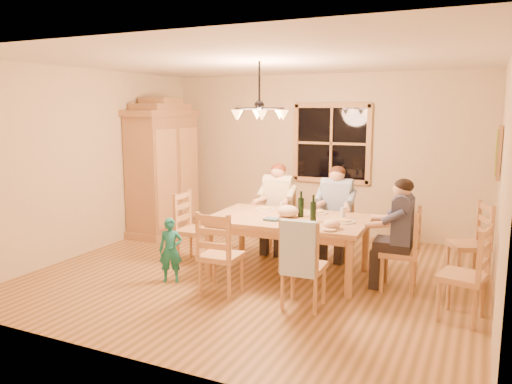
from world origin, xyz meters
The scene contains 33 objects.
floor centered at (0.00, 0.00, 0.00)m, with size 5.50×5.50×0.00m, color brown.
ceiling centered at (0.00, 0.00, 2.70)m, with size 5.50×5.00×0.02m, color white.
wall_back centered at (0.00, 2.50, 1.35)m, with size 5.50×0.02×2.70m, color beige.
wall_left centered at (-2.75, 0.00, 1.35)m, with size 0.02×5.00×2.70m, color beige.
wall_right centered at (2.75, 0.00, 1.35)m, with size 0.02×5.00×2.70m, color beige.
window centered at (0.20, 2.47, 1.55)m, with size 1.30×0.06×1.30m.
painting centered at (2.71, 1.20, 1.60)m, with size 0.06×0.78×0.64m.
chandelier centered at (0.00, 0.00, 2.08)m, with size 0.77×0.68×0.71m.
armoire centered at (-2.42, 1.34, 1.06)m, with size 0.66×1.40×2.30m.
dining_table centered at (0.35, 0.14, 0.66)m, with size 2.03×1.29×0.76m.
chair_far_left centered at (-0.18, 1.06, 0.30)m, with size 0.46×0.44×0.99m.
chair_far_right centered at (0.70, 1.09, 0.30)m, with size 0.46×0.44×0.99m.
chair_near_left centered at (-0.11, -0.82, 0.30)m, with size 0.46×0.44×0.99m.
chair_near_right centered at (0.89, -0.78, 0.30)m, with size 0.46×0.44×0.99m.
chair_end_left centered at (-1.03, 0.08, 0.30)m, with size 0.44×0.46×0.99m.
chair_end_right centered at (1.73, 0.19, 0.30)m, with size 0.44×0.46×0.99m.
adult_woman centered at (-0.18, 1.06, 0.84)m, with size 0.41×0.44×0.87m.
adult_plaid_man centered at (0.70, 1.09, 0.84)m, with size 0.41×0.44×0.87m.
adult_slate_man centered at (1.73, 0.19, 0.84)m, with size 0.44×0.41×0.87m.
towel centered at (0.90, -0.97, 0.70)m, with size 0.38×0.10×0.58m, color #AFCEED.
wine_bottle_a centered at (0.48, 0.23, 0.93)m, with size 0.08×0.08×0.33m, color black.
wine_bottle_b centered at (0.71, 0.04, 0.93)m, with size 0.08×0.08×0.33m, color black.
plate_woman centered at (-0.10, 0.43, 0.77)m, with size 0.26×0.26×0.02m, color white.
plate_plaid centered at (0.61, 0.53, 0.77)m, with size 0.26×0.26×0.02m, color white.
plate_slate centered at (1.07, 0.16, 0.77)m, with size 0.26×0.26×0.02m, color white.
wine_glass_a centered at (0.16, 0.38, 0.83)m, with size 0.06×0.06×0.14m, color silver.
wine_glass_b centered at (0.99, 0.37, 0.83)m, with size 0.06×0.06×0.14m, color silver.
cap centered at (1.02, -0.21, 0.82)m, with size 0.20×0.20×0.11m, color #D9B290.
napkin centered at (0.23, -0.12, 0.78)m, with size 0.18×0.14×0.03m, color #466981.
cloth_bundle centered at (0.34, 0.15, 0.84)m, with size 0.28×0.22×0.15m, color tan.
child centered at (-0.87, -0.72, 0.40)m, with size 0.29×0.19×0.80m, color #1B7B76.
chair_spare_front centered at (2.45, -0.42, 0.30)m, with size 0.50×0.52×0.99m.
chair_spare_back centered at (2.45, 0.88, 0.30)m, with size 0.56×0.57×0.99m.
Camera 1 is at (2.61, -5.66, 2.13)m, focal length 35.00 mm.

